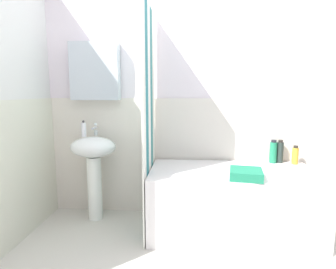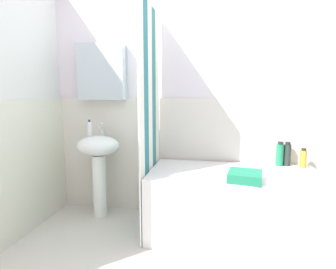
{
  "view_description": "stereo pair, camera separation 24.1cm",
  "coord_description": "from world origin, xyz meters",
  "px_view_note": "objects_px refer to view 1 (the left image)",
  "views": [
    {
      "loc": [
        -0.12,
        -1.57,
        1.26
      ],
      "look_at": [
        -0.3,
        0.8,
        0.9
      ],
      "focal_mm": 29.87,
      "sensor_mm": 36.0,
      "label": 1
    },
    {
      "loc": [
        0.12,
        -1.54,
        1.26
      ],
      "look_at": [
        -0.3,
        0.8,
        0.9
      ],
      "focal_mm": 29.87,
      "sensor_mm": 36.0,
      "label": 2
    }
  ],
  "objects_px": {
    "sink": "(94,159)",
    "soap_dispenser": "(84,129)",
    "conditioner_bottle": "(273,152)",
    "body_wash_bottle": "(295,155)",
    "lotion_bottle": "(280,152)",
    "towel_folded": "(246,174)",
    "bathtub": "(232,201)"
  },
  "relations": [
    {
      "from": "sink",
      "to": "soap_dispenser",
      "type": "distance_m",
      "value": 0.31
    },
    {
      "from": "sink",
      "to": "conditioner_bottle",
      "type": "relative_size",
      "value": 3.68
    },
    {
      "from": "sink",
      "to": "conditioner_bottle",
      "type": "xyz_separation_m",
      "value": [
        1.75,
        0.13,
        0.07
      ]
    },
    {
      "from": "sink",
      "to": "soap_dispenser",
      "type": "relative_size",
      "value": 5.17
    },
    {
      "from": "sink",
      "to": "body_wash_bottle",
      "type": "distance_m",
      "value": 1.95
    },
    {
      "from": "body_wash_bottle",
      "to": "lotion_bottle",
      "type": "relative_size",
      "value": 0.81
    },
    {
      "from": "body_wash_bottle",
      "to": "lotion_bottle",
      "type": "bearing_deg",
      "value": 159.57
    },
    {
      "from": "conditioner_bottle",
      "to": "towel_folded",
      "type": "height_order",
      "value": "conditioner_bottle"
    },
    {
      "from": "lotion_bottle",
      "to": "towel_folded",
      "type": "bearing_deg",
      "value": -128.91
    },
    {
      "from": "sink",
      "to": "soap_dispenser",
      "type": "height_order",
      "value": "soap_dispenser"
    },
    {
      "from": "sink",
      "to": "towel_folded",
      "type": "height_order",
      "value": "sink"
    },
    {
      "from": "sink",
      "to": "lotion_bottle",
      "type": "distance_m",
      "value": 1.82
    },
    {
      "from": "sink",
      "to": "lotion_bottle",
      "type": "height_order",
      "value": "sink"
    },
    {
      "from": "bathtub",
      "to": "body_wash_bottle",
      "type": "bearing_deg",
      "value": 22.52
    },
    {
      "from": "bathtub",
      "to": "body_wash_bottle",
      "type": "relative_size",
      "value": 8.02
    },
    {
      "from": "sink",
      "to": "body_wash_bottle",
      "type": "xyz_separation_m",
      "value": [
        1.95,
        0.09,
        0.05
      ]
    },
    {
      "from": "soap_dispenser",
      "to": "conditioner_bottle",
      "type": "height_order",
      "value": "soap_dispenser"
    },
    {
      "from": "soap_dispenser",
      "to": "bathtub",
      "type": "bearing_deg",
      "value": -6.85
    },
    {
      "from": "sink",
      "to": "towel_folded",
      "type": "bearing_deg",
      "value": -15.89
    },
    {
      "from": "sink",
      "to": "bathtub",
      "type": "bearing_deg",
      "value": -7.32
    },
    {
      "from": "soap_dispenser",
      "to": "bathtub",
      "type": "xyz_separation_m",
      "value": [
        1.4,
        -0.17,
        -0.62
      ]
    },
    {
      "from": "conditioner_bottle",
      "to": "bathtub",
      "type": "bearing_deg",
      "value": -145.52
    },
    {
      "from": "sink",
      "to": "bathtub",
      "type": "distance_m",
      "value": 1.37
    },
    {
      "from": "soap_dispenser",
      "to": "conditioner_bottle",
      "type": "bearing_deg",
      "value": 4.0
    },
    {
      "from": "lotion_bottle",
      "to": "soap_dispenser",
      "type": "bearing_deg",
      "value": -175.8
    },
    {
      "from": "body_wash_bottle",
      "to": "conditioner_bottle",
      "type": "relative_size",
      "value": 0.8
    },
    {
      "from": "sink",
      "to": "towel_folded",
      "type": "distance_m",
      "value": 1.44
    },
    {
      "from": "bathtub",
      "to": "conditioner_bottle",
      "type": "distance_m",
      "value": 0.66
    },
    {
      "from": "bathtub",
      "to": "body_wash_bottle",
      "type": "distance_m",
      "value": 0.78
    },
    {
      "from": "bathtub",
      "to": "towel_folded",
      "type": "distance_m",
      "value": 0.4
    },
    {
      "from": "soap_dispenser",
      "to": "towel_folded",
      "type": "relative_size",
      "value": 0.63
    },
    {
      "from": "soap_dispenser",
      "to": "body_wash_bottle",
      "type": "bearing_deg",
      "value": 2.59
    }
  ]
}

